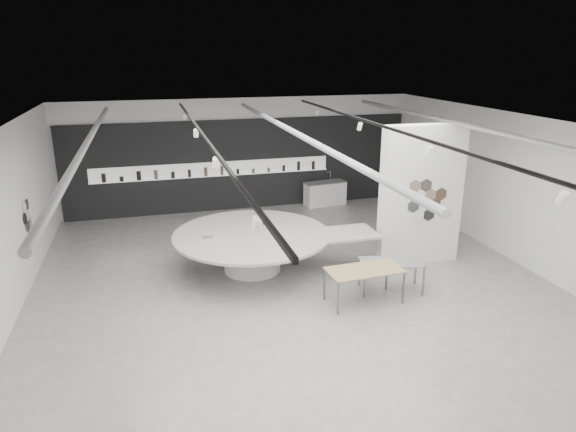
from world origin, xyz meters
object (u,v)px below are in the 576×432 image
object	(u,v)px
kitchen_counter	(325,193)
partition_column	(421,196)
sample_table_wood	(364,272)
display_island	(255,246)
sample_table_stone	(392,264)

from	to	relation	value
kitchen_counter	partition_column	bearing A→B (deg)	-91.41
sample_table_wood	kitchen_counter	bearing A→B (deg)	77.29
display_island	kitchen_counter	size ratio (longest dim) A/B	3.20
partition_column	kitchen_counter	xyz separation A→B (m)	(-0.61, 5.53, -1.37)
display_island	sample_table_wood	world-z (taller)	display_island
display_island	kitchen_counter	xyz separation A→B (m)	(3.58, 4.95, -0.22)
sample_table_wood	sample_table_stone	size ratio (longest dim) A/B	1.10
partition_column	display_island	size ratio (longest dim) A/B	0.72
display_island	sample_table_stone	distance (m)	3.40
sample_table_wood	kitchen_counter	distance (m)	7.44
sample_table_stone	kitchen_counter	world-z (taller)	kitchen_counter
partition_column	display_island	xyz separation A→B (m)	(-4.19, 0.58, -1.15)
sample_table_stone	kitchen_counter	xyz separation A→B (m)	(0.83, 6.93, -0.24)
partition_column	sample_table_wood	distance (m)	3.03
display_island	sample_table_wood	distance (m)	3.02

